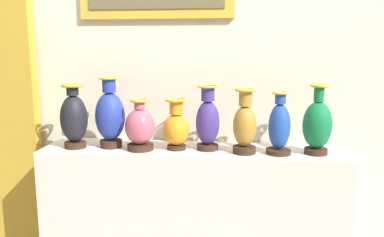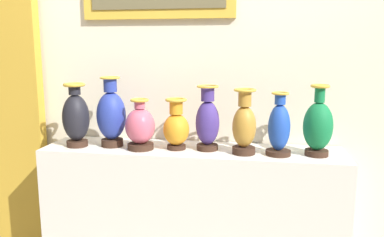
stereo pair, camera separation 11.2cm
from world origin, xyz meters
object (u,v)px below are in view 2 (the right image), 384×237
Objects in this scene: vase_cobalt at (111,116)px; vase_indigo at (207,121)px; vase_onyx at (76,117)px; vase_amber at (176,127)px; vase_rose at (140,127)px; vase_emerald at (318,126)px; vase_ochre at (244,126)px; vase_sapphire at (279,128)px.

vase_cobalt is 0.60m from vase_indigo.
vase_onyx reaches higher than vase_amber.
vase_rose is 1.04m from vase_emerald.
vase_rose is (0.41, -0.00, -0.05)m from vase_onyx.
vase_rose is at bearing 179.95° from vase_ochre.
vase_emerald is at bearing 7.22° from vase_sapphire.
vase_sapphire is (1.02, -0.04, -0.04)m from vase_cobalt.
vase_rose is 0.82m from vase_sapphire.
vase_sapphire is at bearing 0.04° from vase_onyx.
vase_onyx is at bearing -176.46° from vase_indigo.
vase_amber is at bearing -175.59° from vase_indigo.
vase_onyx is 1.02× the size of vase_indigo.
vase_sapphire is at bearing 0.34° from vase_rose.
vase_emerald is (1.03, 0.03, 0.03)m from vase_rose.
vase_cobalt is at bearing 10.88° from vase_onyx.
vase_sapphire is (0.42, -0.05, -0.02)m from vase_indigo.
vase_ochre is at bearing -0.26° from vase_onyx.
vase_ochre is 0.93× the size of vase_emerald.
vase_sapphire is (0.82, 0.00, 0.02)m from vase_rose.
vase_onyx is at bearing -179.96° from vase_sapphire.
vase_amber is at bearing 179.46° from vase_emerald.
vase_amber is (0.41, -0.01, -0.06)m from vase_cobalt.
vase_onyx reaches higher than vase_rose.
vase_amber is at bearing -0.74° from vase_cobalt.
vase_sapphire is 0.22m from vase_emerald.
vase_onyx is 1.28× the size of vase_rose.
vase_amber is 0.86× the size of vase_sapphire.
vase_indigo is (0.81, 0.05, -0.01)m from vase_onyx.
vase_onyx is 1.09× the size of vase_sapphire.
vase_onyx is 0.63m from vase_amber.
vase_cobalt is at bearing 179.39° from vase_emerald.
vase_sapphire is at bearing -6.78° from vase_indigo.
vase_amber is 0.41m from vase_ochre.
vase_rose is 0.85× the size of vase_sapphire.
vase_onyx is at bearing 179.43° from vase_rose.
vase_indigo is at bearing 3.54° from vase_onyx.
vase_cobalt is 0.82m from vase_ochre.
vase_ochre reaches higher than vase_rose.
vase_rose is 0.62m from vase_ochre.
vase_ochre is (0.62, -0.00, 0.03)m from vase_rose.
vase_emerald reaches higher than vase_sapphire.
vase_rose is 0.22m from vase_amber.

